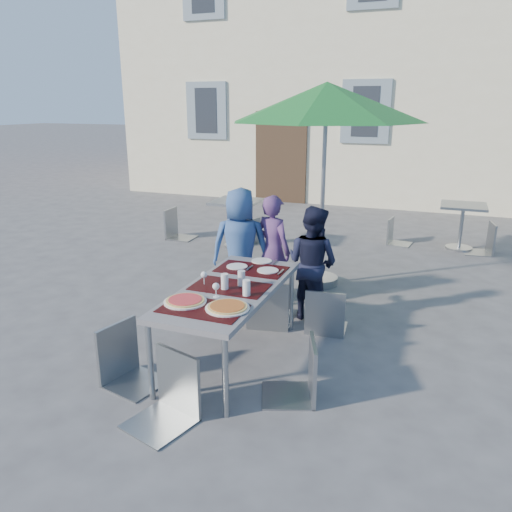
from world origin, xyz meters
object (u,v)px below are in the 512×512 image
at_px(pizza_near_left, 185,301).
at_px(child_1, 273,250).
at_px(chair_4, 301,336).
at_px(chair_2, 327,284).
at_px(bg_chair_r_1, 487,219).
at_px(chair_3, 123,320).
at_px(cafe_table_0, 236,214).
at_px(chair_5, 166,349).
at_px(dining_table, 230,292).
at_px(bg_chair_r_0, 249,216).
at_px(bg_chair_l_0, 175,205).
at_px(pizza_near_right, 227,307).
at_px(child_2, 312,263).
at_px(chair_1, 269,274).
at_px(cafe_table_1, 462,218).
at_px(child_0, 240,247).
at_px(chair_0, 232,267).
at_px(patio_umbrella, 326,104).
at_px(bg_chair_l_1, 397,216).

height_order(pizza_near_left, child_1, child_1).
bearing_deg(chair_4, chair_2, 93.91).
height_order(pizza_near_left, bg_chair_r_1, bg_chair_r_1).
distance_m(chair_3, cafe_table_0, 4.44).
bearing_deg(child_1, chair_5, 110.78).
height_order(dining_table, bg_chair_r_0, bg_chair_r_0).
bearing_deg(chair_2, bg_chair_l_0, 140.23).
distance_m(pizza_near_left, child_1, 2.00).
bearing_deg(pizza_near_right, child_2, 81.22).
xyz_separation_m(chair_3, bg_chair_r_1, (3.17, 5.47, -0.02)).
distance_m(chair_1, chair_3, 1.72).
xyz_separation_m(bg_chair_r_0, cafe_table_1, (3.48, 0.94, 0.04)).
bearing_deg(bg_chair_r_1, bg_chair_l_0, -169.65).
relative_size(child_0, bg_chair_r_0, 1.67).
distance_m(chair_3, chair_5, 0.73).
relative_size(child_1, chair_0, 1.29).
xyz_separation_m(chair_1, patio_umbrella, (0.19, 1.54, 1.76)).
xyz_separation_m(chair_5, bg_chair_l_0, (-2.71, 4.87, -0.00)).
xyz_separation_m(dining_table, chair_2, (0.72, 0.91, -0.13)).
bearing_deg(cafe_table_1, chair_4, -103.65).
height_order(bg_chair_r_0, bg_chair_r_1, bg_chair_r_1).
bearing_deg(chair_3, child_2, 59.06).
bearing_deg(dining_table, child_2, 69.73).
height_order(child_2, bg_chair_l_0, child_2).
relative_size(dining_table, chair_2, 1.93).
relative_size(child_0, bg_chair_r_1, 1.47).
bearing_deg(patio_umbrella, child_0, -127.47).
xyz_separation_m(chair_0, patio_umbrella, (0.65, 1.49, 1.75)).
height_order(chair_5, patio_umbrella, patio_umbrella).
xyz_separation_m(pizza_near_right, child_0, (-0.67, 1.87, -0.05)).
relative_size(child_2, bg_chair_l_1, 1.53).
xyz_separation_m(child_2, bg_chair_l_0, (-3.24, 2.57, -0.05)).
distance_m(pizza_near_right, chair_4, 0.65).
distance_m(bg_chair_l_1, bg_chair_r_1, 1.44).
xyz_separation_m(chair_1, cafe_table_0, (-1.60, 2.84, -0.04)).
bearing_deg(chair_2, chair_4, -86.09).
xyz_separation_m(child_0, child_2, (0.94, -0.13, -0.06)).
bearing_deg(chair_0, chair_3, -102.03).
distance_m(chair_1, patio_umbrella, 2.35).
bearing_deg(chair_2, chair_1, -173.24).
height_order(child_0, cafe_table_0, child_0).
bearing_deg(cafe_table_0, chair_0, -67.70).
distance_m(chair_5, bg_chair_r_1, 6.35).
bearing_deg(chair_3, bg_chair_r_1, 59.93).
xyz_separation_m(dining_table, chair_1, (0.09, 0.83, -0.07)).
xyz_separation_m(pizza_near_right, bg_chair_r_0, (-1.58, 4.44, -0.27)).
distance_m(chair_0, cafe_table_1, 4.70).
xyz_separation_m(chair_0, chair_5, (0.30, -1.94, -0.01)).
bearing_deg(bg_chair_r_1, chair_4, -107.77).
bearing_deg(chair_5, cafe_table_1, 70.02).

